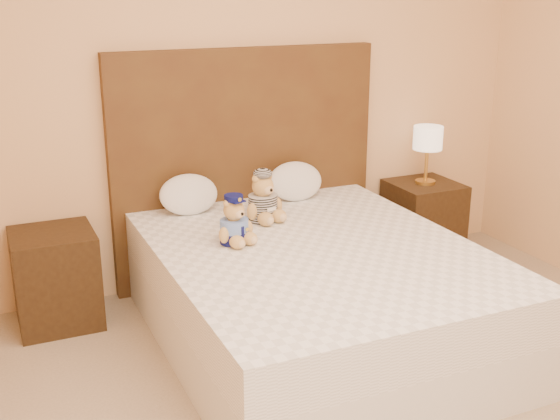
% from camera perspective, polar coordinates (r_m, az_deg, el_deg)
% --- Properties ---
extents(room_walls, '(4.04, 4.52, 2.72)m').
position_cam_1_polar(room_walls, '(2.82, 10.56, 16.37)').
color(room_walls, '#E5B37D').
rests_on(room_walls, ground).
extents(bed, '(1.60, 2.00, 0.55)m').
position_cam_1_polar(bed, '(3.80, 2.93, -6.88)').
color(bed, white).
rests_on(bed, ground).
extents(headboard, '(1.75, 0.08, 1.50)m').
position_cam_1_polar(headboard, '(4.52, -2.78, 3.55)').
color(headboard, '#503618').
rests_on(headboard, ground).
extents(nightstand_left, '(0.45, 0.45, 0.55)m').
position_cam_1_polar(nightstand_left, '(4.20, -17.75, -5.30)').
color(nightstand_left, '#352310').
rests_on(nightstand_left, ground).
extents(nightstand_right, '(0.45, 0.45, 0.55)m').
position_cam_1_polar(nightstand_right, '(5.05, 11.51, -0.84)').
color(nightstand_right, '#352310').
rests_on(nightstand_right, ground).
extents(lamp, '(0.20, 0.20, 0.40)m').
position_cam_1_polar(lamp, '(4.90, 11.92, 5.52)').
color(lamp, gold).
rests_on(lamp, nightstand_right).
extents(teddy_police, '(0.29, 0.28, 0.26)m').
position_cam_1_polar(teddy_police, '(3.71, -3.76, -0.78)').
color(teddy_police, tan).
rests_on(teddy_police, bed).
extents(teddy_prisoner, '(0.31, 0.31, 0.29)m').
position_cam_1_polar(teddy_prisoner, '(4.06, -1.40, 1.08)').
color(teddy_prisoner, tan).
rests_on(teddy_prisoner, bed).
extents(pillow_left, '(0.36, 0.23, 0.25)m').
position_cam_1_polar(pillow_left, '(4.24, -7.44, 1.41)').
color(pillow_left, white).
rests_on(pillow_left, bed).
extents(pillow_right, '(0.37, 0.24, 0.26)m').
position_cam_1_polar(pillow_right, '(4.48, 1.26, 2.50)').
color(pillow_right, white).
rests_on(pillow_right, bed).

